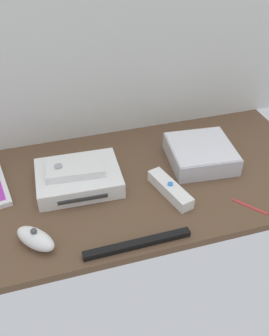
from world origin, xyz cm
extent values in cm
cube|color=brown|center=(0.00, 0.00, -1.00)|extent=(100.00, 48.00, 2.00)
cube|color=silver|center=(0.00, 24.60, 32.00)|extent=(110.00, 1.20, 64.00)
cube|color=white|center=(-14.21, 2.32, 2.20)|extent=(21.65, 16.86, 4.40)
cube|color=#2D2D2D|center=(-14.55, -5.88, 2.20)|extent=(12.01, 1.10, 0.80)
cube|color=silver|center=(19.77, 2.73, 2.50)|extent=(18.51, 18.51, 5.00)
cube|color=silver|center=(19.77, 2.73, 5.15)|extent=(17.77, 17.77, 0.30)
cube|color=white|center=(6.94, -7.60, 1.50)|extent=(7.38, 15.23, 3.00)
cylinder|color=#387FDB|center=(6.94, -7.60, 3.20)|extent=(1.40, 1.40, 0.40)
ellipsoid|color=white|center=(-26.50, -15.00, 2.00)|extent=(9.92, 10.41, 4.00)
sphere|color=#4C4C4C|center=(-26.50, -15.00, 4.40)|extent=(1.40, 1.40, 1.40)
cube|color=white|center=(-14.76, 2.47, 5.40)|extent=(15.08, 9.29, 2.00)
cylinder|color=#99999E|center=(-18.74, 2.84, 6.60)|extent=(2.18, 2.18, 0.40)
cube|color=black|center=(-5.63, -21.43, 0.70)|extent=(24.02, 2.04, 1.40)
cylinder|color=red|center=(23.79, -17.51, 0.35)|extent=(6.16, 7.47, 0.70)
camera|label=1|loc=(-21.66, -73.32, 64.36)|focal=40.81mm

